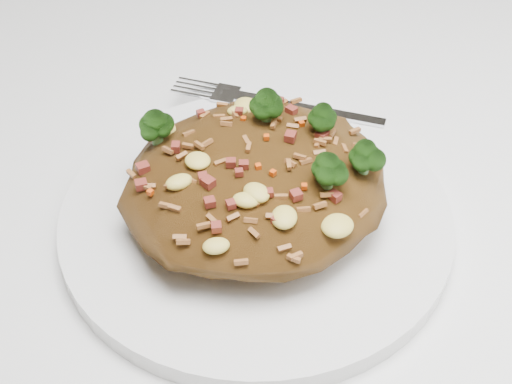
{
  "coord_description": "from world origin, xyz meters",
  "views": [
    {
      "loc": [
        -0.24,
        -0.33,
        1.08
      ],
      "look_at": [
        -0.09,
        -0.05,
        0.78
      ],
      "focal_mm": 50.0,
      "sensor_mm": 36.0,
      "label": 1
    }
  ],
  "objects_px": {
    "dining_table": "(323,227)",
    "plate": "(256,217)",
    "fried_rice": "(257,172)",
    "fork": "(287,105)"
  },
  "relations": [
    {
      "from": "fried_rice",
      "to": "dining_table",
      "type": "bearing_deg",
      "value": 29.07
    },
    {
      "from": "dining_table",
      "to": "plate",
      "type": "xyz_separation_m",
      "value": [
        -0.09,
        -0.05,
        0.1
      ]
    },
    {
      "from": "plate",
      "to": "fried_rice",
      "type": "xyz_separation_m",
      "value": [
        0.0,
        0.0,
        0.04
      ]
    },
    {
      "from": "dining_table",
      "to": "fork",
      "type": "bearing_deg",
      "value": 117.56
    },
    {
      "from": "plate",
      "to": "fork",
      "type": "distance_m",
      "value": 0.11
    },
    {
      "from": "fried_rice",
      "to": "fork",
      "type": "bearing_deg",
      "value": 50.2
    },
    {
      "from": "plate",
      "to": "fork",
      "type": "relative_size",
      "value": 1.96
    },
    {
      "from": "fried_rice",
      "to": "fork",
      "type": "height_order",
      "value": "fried_rice"
    },
    {
      "from": "dining_table",
      "to": "fried_rice",
      "type": "xyz_separation_m",
      "value": [
        -0.09,
        -0.05,
        0.14
      ]
    },
    {
      "from": "dining_table",
      "to": "fried_rice",
      "type": "height_order",
      "value": "fried_rice"
    }
  ]
}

